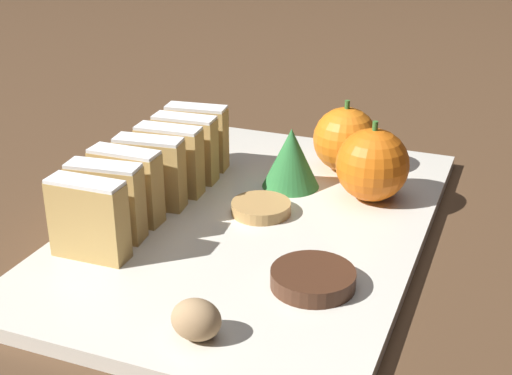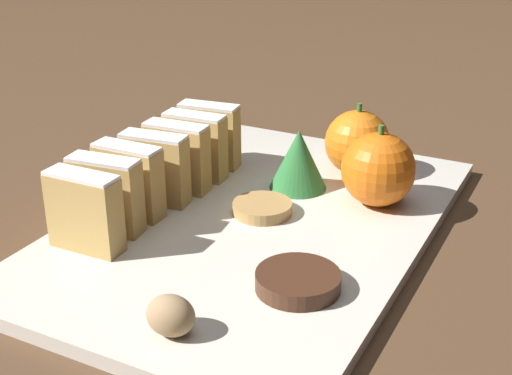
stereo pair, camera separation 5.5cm
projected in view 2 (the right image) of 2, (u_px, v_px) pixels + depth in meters
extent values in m
plane|color=#513823|center=(256.00, 231.00, 0.63)|extent=(6.00, 6.00, 0.00)
cube|color=silver|center=(256.00, 225.00, 0.63)|extent=(0.29, 0.43, 0.01)
cube|color=tan|center=(85.00, 213.00, 0.56)|extent=(0.06, 0.02, 0.06)
cube|color=white|center=(81.00, 175.00, 0.55)|extent=(0.06, 0.02, 0.00)
cube|color=tan|center=(106.00, 196.00, 0.59)|extent=(0.06, 0.03, 0.06)
cube|color=white|center=(102.00, 160.00, 0.58)|extent=(0.06, 0.03, 0.00)
cube|color=tan|center=(129.00, 182.00, 0.62)|extent=(0.06, 0.02, 0.06)
cube|color=white|center=(126.00, 147.00, 0.61)|extent=(0.06, 0.02, 0.00)
cube|color=tan|center=(155.00, 170.00, 0.64)|extent=(0.06, 0.03, 0.06)
cube|color=white|center=(153.00, 136.00, 0.63)|extent=(0.06, 0.03, 0.00)
cube|color=tan|center=(177.00, 158.00, 0.67)|extent=(0.06, 0.03, 0.06)
cube|color=white|center=(175.00, 126.00, 0.66)|extent=(0.06, 0.03, 0.00)
cube|color=tan|center=(195.00, 147.00, 0.70)|extent=(0.06, 0.03, 0.06)
cube|color=white|center=(194.00, 116.00, 0.68)|extent=(0.06, 0.03, 0.00)
cube|color=tan|center=(209.00, 137.00, 0.73)|extent=(0.06, 0.03, 0.06)
cube|color=white|center=(208.00, 106.00, 0.71)|extent=(0.06, 0.03, 0.00)
sphere|color=orange|center=(378.00, 169.00, 0.64)|extent=(0.07, 0.07, 0.07)
cylinder|color=#38702D|center=(381.00, 131.00, 0.62)|extent=(0.01, 0.01, 0.01)
sphere|color=orange|center=(357.00, 143.00, 0.70)|extent=(0.06, 0.06, 0.06)
cylinder|color=#38702D|center=(359.00, 108.00, 0.69)|extent=(0.01, 0.01, 0.01)
ellipsoid|color=tan|center=(171.00, 315.00, 0.46)|extent=(0.03, 0.03, 0.03)
cylinder|color=#472819|center=(298.00, 281.00, 0.52)|extent=(0.06, 0.06, 0.01)
cylinder|color=tan|center=(260.00, 207.00, 0.63)|extent=(0.05, 0.05, 0.01)
cone|color=#2D7538|center=(299.00, 159.00, 0.67)|extent=(0.06, 0.06, 0.06)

